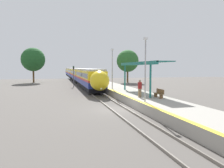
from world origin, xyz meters
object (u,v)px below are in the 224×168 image
object	(u,v)px
railway_signal	(74,74)
platform_bench	(159,93)
train	(75,73)
person_waiting	(140,88)
lamppost_mid	(112,66)
lamppost_near	(145,65)

from	to	relation	value
railway_signal	platform_bench	bearing A→B (deg)	-75.16
train	person_waiting	xyz separation A→B (m)	(2.74, -48.34, -0.31)
platform_bench	lamppost_mid	world-z (taller)	lamppost_mid
lamppost_mid	platform_bench	bearing A→B (deg)	-76.40
person_waiting	lamppost_near	world-z (taller)	lamppost_near
lamppost_near	lamppost_mid	bearing A→B (deg)	90.00
platform_bench	lamppost_near	xyz separation A→B (m)	(-2.38, -2.03, 2.76)
train	platform_bench	distance (m)	49.44
railway_signal	lamppost_mid	distance (m)	15.95
lamppost_near	person_waiting	bearing A→B (deg)	77.50
train	platform_bench	size ratio (longest dim) A/B	51.75
train	railway_signal	world-z (taller)	railway_signal
person_waiting	train	bearing A→B (deg)	93.24
railway_signal	lamppost_near	bearing A→B (deg)	-81.05
railway_signal	lamppost_mid	world-z (taller)	lamppost_mid
person_waiting	railway_signal	xyz separation A→B (m)	(-4.93, 24.23, 0.78)
railway_signal	person_waiting	bearing A→B (deg)	-78.51
railway_signal	lamppost_mid	bearing A→B (deg)	-74.37
platform_bench	person_waiting	distance (m)	2.00
train	platform_bench	xyz separation A→B (m)	(4.47, -49.23, -0.77)
train	person_waiting	world-z (taller)	train
railway_signal	lamppost_near	world-z (taller)	lamppost_near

